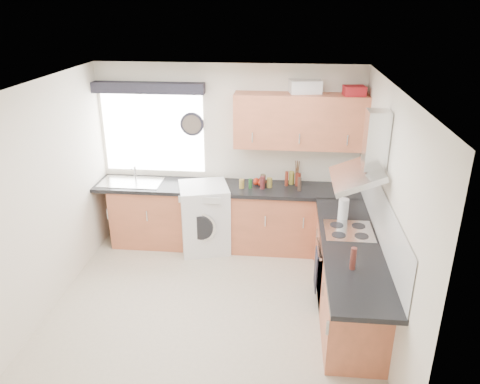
# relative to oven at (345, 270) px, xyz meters

# --- Properties ---
(ground_plane) EXTENTS (3.60, 3.60, 0.00)m
(ground_plane) POSITION_rel_oven_xyz_m (-1.50, -0.30, -0.42)
(ground_plane) COLOR beige
(ceiling) EXTENTS (3.60, 3.60, 0.02)m
(ceiling) POSITION_rel_oven_xyz_m (-1.50, -0.30, 2.08)
(ceiling) COLOR white
(ceiling) RESTS_ON wall_back
(wall_back) EXTENTS (3.60, 0.02, 2.50)m
(wall_back) POSITION_rel_oven_xyz_m (-1.50, 1.50, 0.82)
(wall_back) COLOR silver
(wall_back) RESTS_ON ground_plane
(wall_front) EXTENTS (3.60, 0.02, 2.50)m
(wall_front) POSITION_rel_oven_xyz_m (-1.50, -2.10, 0.82)
(wall_front) COLOR silver
(wall_front) RESTS_ON ground_plane
(wall_left) EXTENTS (0.02, 3.60, 2.50)m
(wall_left) POSITION_rel_oven_xyz_m (-3.30, -0.30, 0.82)
(wall_left) COLOR silver
(wall_left) RESTS_ON ground_plane
(wall_right) EXTENTS (0.02, 3.60, 2.50)m
(wall_right) POSITION_rel_oven_xyz_m (0.30, -0.30, 0.82)
(wall_right) COLOR silver
(wall_right) RESTS_ON ground_plane
(window) EXTENTS (1.40, 0.02, 1.10)m
(window) POSITION_rel_oven_xyz_m (-2.55, 1.49, 1.12)
(window) COLOR white
(window) RESTS_ON wall_back
(window_blind) EXTENTS (1.50, 0.18, 0.14)m
(window_blind) POSITION_rel_oven_xyz_m (-2.55, 1.40, 1.76)
(window_blind) COLOR black
(window_blind) RESTS_ON wall_back
(splashback) EXTENTS (0.01, 3.00, 0.54)m
(splashback) POSITION_rel_oven_xyz_m (0.29, 0.00, 0.75)
(splashback) COLOR white
(splashback) RESTS_ON wall_right
(base_cab_back) EXTENTS (3.00, 0.58, 0.86)m
(base_cab_back) POSITION_rel_oven_xyz_m (-1.60, 1.21, 0.01)
(base_cab_back) COLOR #A7583A
(base_cab_back) RESTS_ON ground_plane
(base_cab_corner) EXTENTS (0.60, 0.60, 0.86)m
(base_cab_corner) POSITION_rel_oven_xyz_m (0.00, 1.20, 0.01)
(base_cab_corner) COLOR #A7583A
(base_cab_corner) RESTS_ON ground_plane
(base_cab_right) EXTENTS (0.58, 2.10, 0.86)m
(base_cab_right) POSITION_rel_oven_xyz_m (0.01, -0.15, 0.01)
(base_cab_right) COLOR #A7583A
(base_cab_right) RESTS_ON ground_plane
(worktop_back) EXTENTS (3.60, 0.62, 0.05)m
(worktop_back) POSITION_rel_oven_xyz_m (-1.50, 1.20, 0.46)
(worktop_back) COLOR black
(worktop_back) RESTS_ON base_cab_back
(worktop_right) EXTENTS (0.62, 2.42, 0.05)m
(worktop_right) POSITION_rel_oven_xyz_m (0.00, -0.30, 0.46)
(worktop_right) COLOR black
(worktop_right) RESTS_ON base_cab_right
(sink) EXTENTS (0.84, 0.46, 0.10)m
(sink) POSITION_rel_oven_xyz_m (-2.83, 1.20, 0.52)
(sink) COLOR silver
(sink) RESTS_ON worktop_back
(oven) EXTENTS (0.56, 0.58, 0.85)m
(oven) POSITION_rel_oven_xyz_m (0.00, 0.00, 0.00)
(oven) COLOR black
(oven) RESTS_ON ground_plane
(hob_plate) EXTENTS (0.52, 0.52, 0.01)m
(hob_plate) POSITION_rel_oven_xyz_m (0.00, 0.00, 0.49)
(hob_plate) COLOR silver
(hob_plate) RESTS_ON worktop_right
(extractor_hood) EXTENTS (0.52, 0.78, 0.66)m
(extractor_hood) POSITION_rel_oven_xyz_m (0.10, -0.00, 1.34)
(extractor_hood) COLOR silver
(extractor_hood) RESTS_ON wall_right
(upper_cabinets) EXTENTS (1.70, 0.35, 0.70)m
(upper_cabinets) POSITION_rel_oven_xyz_m (-0.55, 1.32, 1.38)
(upper_cabinets) COLOR #A7583A
(upper_cabinets) RESTS_ON wall_back
(washing_machine) EXTENTS (0.79, 0.77, 0.94)m
(washing_machine) POSITION_rel_oven_xyz_m (-1.80, 1.10, 0.04)
(washing_machine) COLOR white
(washing_machine) RESTS_ON ground_plane
(wall_clock) EXTENTS (0.32, 0.04, 0.32)m
(wall_clock) POSITION_rel_oven_xyz_m (-2.00, 1.46, 1.26)
(wall_clock) COLOR black
(wall_clock) RESTS_ON wall_back
(casserole) EXTENTS (0.44, 0.35, 0.16)m
(casserole) POSITION_rel_oven_xyz_m (-0.50, 1.42, 1.81)
(casserole) COLOR white
(casserole) RESTS_ON upper_cabinets
(storage_box) EXTENTS (0.28, 0.24, 0.12)m
(storage_box) POSITION_rel_oven_xyz_m (0.10, 1.29, 1.78)
(storage_box) COLOR maroon
(storage_box) RESTS_ON upper_cabinets
(utensil_pot) EXTENTS (0.10, 0.10, 0.13)m
(utensil_pot) POSITION_rel_oven_xyz_m (-0.55, 1.40, 0.55)
(utensil_pot) COLOR #A09A89
(utensil_pot) RESTS_ON worktop_back
(kitchen_roll) EXTENTS (0.15, 0.15, 0.25)m
(kitchen_roll) POSITION_rel_oven_xyz_m (-0.04, 0.30, 0.61)
(kitchen_roll) COLOR white
(kitchen_roll) RESTS_ON worktop_right
(tomato_cluster) EXTENTS (0.20, 0.20, 0.07)m
(tomato_cluster) POSITION_rel_oven_xyz_m (-1.06, 1.31, 0.52)
(tomato_cluster) COLOR #9F2310
(tomato_cluster) RESTS_ON worktop_back
(jar_0) EXTENTS (0.08, 0.08, 0.17)m
(jar_0) POSITION_rel_oven_xyz_m (-0.54, 1.32, 0.57)
(jar_0) COLOR maroon
(jar_0) RESTS_ON worktop_back
(jar_1) EXTENTS (0.07, 0.07, 0.13)m
(jar_1) POSITION_rel_oven_xyz_m (-0.92, 1.21, 0.55)
(jar_1) COLOR olive
(jar_1) RESTS_ON worktop_back
(jar_2) EXTENTS (0.05, 0.05, 0.20)m
(jar_2) POSITION_rel_oven_xyz_m (-0.69, 1.29, 0.59)
(jar_2) COLOR maroon
(jar_2) RESTS_ON worktop_back
(jar_3) EXTENTS (0.07, 0.07, 0.17)m
(jar_3) POSITION_rel_oven_xyz_m (-1.01, 1.15, 0.57)
(jar_3) COLOR #4E1C1D
(jar_3) RESTS_ON worktop_back
(jar_4) EXTENTS (0.07, 0.07, 0.12)m
(jar_4) POSITION_rel_oven_xyz_m (-1.29, 1.15, 0.55)
(jar_4) COLOR olive
(jar_4) RESTS_ON worktop_back
(jar_5) EXTENTS (0.05, 0.05, 0.18)m
(jar_5) POSITION_rel_oven_xyz_m (-0.52, 1.13, 0.58)
(jar_5) COLOR #402E24
(jar_5) RESTS_ON worktop_back
(jar_6) EXTENTS (0.07, 0.07, 0.18)m
(jar_6) POSITION_rel_oven_xyz_m (-0.62, 1.37, 0.57)
(jar_6) COLOR olive
(jar_6) RESTS_ON worktop_back
(jar_7) EXTENTS (0.07, 0.07, 0.18)m
(jar_7) POSITION_rel_oven_xyz_m (-1.01, 1.22, 0.57)
(jar_7) COLOR #413624
(jar_7) RESTS_ON worktop_back
(jar_8) EXTENTS (0.05, 0.05, 0.13)m
(jar_8) POSITION_rel_oven_xyz_m (-1.17, 1.16, 0.55)
(jar_8) COLOR #1F5723
(jar_8) RESTS_ON worktop_back
(bottle_0) EXTENTS (0.06, 0.06, 0.22)m
(bottle_0) POSITION_rel_oven_xyz_m (-0.06, -0.77, 0.60)
(bottle_0) COLOR #57251F
(bottle_0) RESTS_ON worktop_right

